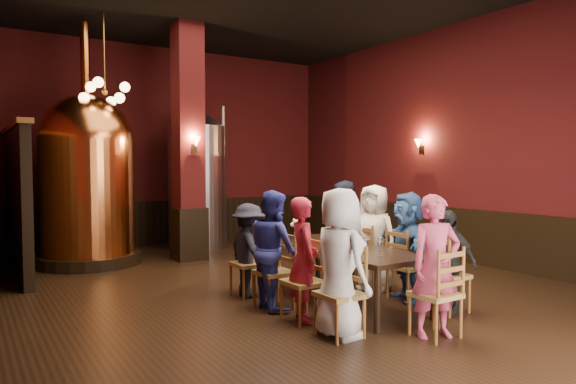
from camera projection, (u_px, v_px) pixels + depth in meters
room at (277, 136)px, 7.60m from camera, size 10.00×10.02×4.50m
wainscot_right at (454, 234)px, 9.80m from camera, size 0.08×9.90×1.00m
wainscot_back at (167, 222)px, 11.88m from camera, size 7.90×0.08×1.00m
column at (188, 142)px, 9.80m from camera, size 0.58×0.58×4.50m
partition at (17, 202)px, 8.65m from camera, size 0.22×3.50×2.40m
pendant_cluster at (105, 92)px, 9.04m from camera, size 0.90×0.90×1.70m
sconce_wall at (422, 146)px, 10.36m from camera, size 0.20×0.20×0.36m
sconce_column at (194, 145)px, 9.55m from camera, size 0.20×0.20×0.36m
dining_table at (342, 252)px, 6.69m from camera, size 1.03×2.41×0.75m
chair_0 at (339, 294)px, 5.41m from camera, size 0.47×0.47×0.92m
person_0 at (340, 263)px, 5.39m from camera, size 0.51×0.77×1.58m
chair_1 at (303, 282)px, 5.97m from camera, size 0.47×0.47×0.92m
person_1 at (303, 259)px, 5.95m from camera, size 0.51×0.61×1.45m
chair_2 at (274, 272)px, 6.52m from camera, size 0.47×0.47×0.92m
person_2 at (274, 249)px, 6.51m from camera, size 0.44×0.77×1.50m
chair_3 at (249, 263)px, 7.08m from camera, size 0.47×0.47×0.92m
person_3 at (249, 250)px, 7.07m from camera, size 0.48×0.84×1.29m
chair_4 at (447, 275)px, 6.33m from camera, size 0.47×0.47×0.92m
person_4 at (448, 261)px, 6.32m from camera, size 0.44×0.79×1.27m
chair_5 at (407, 266)px, 6.89m from camera, size 0.47×0.47×0.92m
person_5 at (407, 246)px, 6.88m from camera, size 0.88×1.42×1.46m
chair_6 at (374, 258)px, 7.45m from camera, size 0.47×0.47×0.92m
person_6 at (374, 238)px, 7.43m from camera, size 0.68×0.86×1.53m
chair_7 at (344, 252)px, 8.01m from camera, size 0.47×0.47×0.92m
person_7 at (344, 231)px, 7.99m from camera, size 0.45×0.80×1.57m
chair_8 at (435, 294)px, 5.41m from camera, size 0.47×0.47×0.92m
person_8 at (436, 266)px, 5.39m from camera, size 0.64×0.52×1.51m
copper_kettle at (87, 177)px, 9.34m from camera, size 2.19×2.19×4.38m
steel_vessel at (198, 177)px, 11.28m from camera, size 1.64×1.64×3.09m
rose_vase at (298, 226)px, 7.27m from camera, size 0.19×0.19×0.32m
wine_glass_0 at (346, 247)px, 6.15m from camera, size 0.07×0.07×0.17m
wine_glass_1 at (331, 235)px, 7.16m from camera, size 0.07×0.07×0.17m
wine_glass_2 at (332, 241)px, 6.65m from camera, size 0.07×0.07×0.17m
wine_glass_3 at (328, 236)px, 7.12m from camera, size 0.07×0.07×0.17m
wine_glass_4 at (380, 244)px, 6.37m from camera, size 0.07×0.07×0.17m
wine_glass_5 at (366, 246)px, 6.19m from camera, size 0.07×0.07×0.17m
wine_glass_6 at (348, 247)px, 6.14m from camera, size 0.07×0.07×0.17m
wine_glass_7 at (380, 249)px, 6.00m from camera, size 0.07×0.07×0.17m
wine_glass_8 at (351, 241)px, 6.59m from camera, size 0.07×0.07×0.17m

